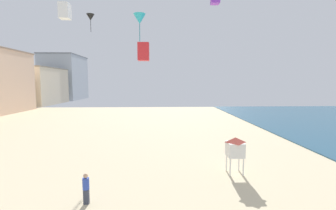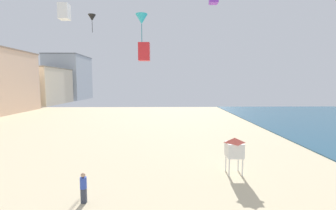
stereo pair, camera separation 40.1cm
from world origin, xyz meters
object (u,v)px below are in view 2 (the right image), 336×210
at_px(kite_red_box, 144,52).
at_px(kite_black_delta, 92,18).
at_px(kite_white_box_2, 64,12).
at_px(kite_flyer, 83,186).
at_px(lifeguard_stand, 234,148).
at_px(kite_cyan_delta, 142,19).

relative_size(kite_red_box, kite_black_delta, 0.93).
distance_m(kite_black_delta, kite_white_box_2, 9.83).
bearing_deg(kite_white_box_2, kite_black_delta, 96.97).
relative_size(kite_flyer, kite_red_box, 0.98).
bearing_deg(kite_white_box_2, kite_red_box, 58.72).
bearing_deg(lifeguard_stand, kite_white_box_2, 167.85).
bearing_deg(kite_black_delta, kite_white_box_2, -83.03).
height_order(lifeguard_stand, kite_white_box_2, kite_white_box_2).
distance_m(lifeguard_stand, kite_white_box_2, 14.34).
xyz_separation_m(lifeguard_stand, kite_red_box, (-6.78, 6.96, 7.42)).
relative_size(kite_cyan_delta, kite_black_delta, 2.11).
distance_m(lifeguard_stand, kite_cyan_delta, 23.47).
relative_size(kite_black_delta, kite_white_box_2, 1.86).
xyz_separation_m(lifeguard_stand, kite_black_delta, (-12.35, 9.22, 11.17)).
xyz_separation_m(kite_cyan_delta, kite_white_box_2, (-3.15, -17.89, -4.31)).
height_order(kite_red_box, kite_white_box_2, kite_white_box_2).
bearing_deg(kite_cyan_delta, kite_white_box_2, -99.99).
xyz_separation_m(kite_red_box, kite_black_delta, (-5.57, 2.26, 3.75)).
distance_m(kite_cyan_delta, kite_black_delta, 9.66).
height_order(kite_red_box, kite_cyan_delta, kite_cyan_delta).
bearing_deg(kite_black_delta, kite_cyan_delta, 62.77).
relative_size(lifeguard_stand, kite_black_delta, 1.41).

